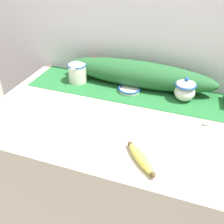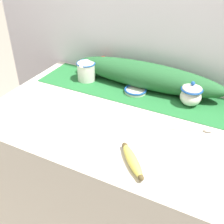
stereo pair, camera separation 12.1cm
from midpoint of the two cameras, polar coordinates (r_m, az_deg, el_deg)
The scene contains 9 objects.
countertop at distance 1.58m, azimuth -0.89°, elevation -14.74°, with size 1.22×0.76×0.92m, color beige.
back_wall at distance 1.49m, azimuth 4.54°, elevation 16.44°, with size 2.02×0.04×2.40m, color silver.
table_runner at distance 1.46m, azimuth 2.24°, elevation 4.14°, with size 1.12×0.27×0.00m, color #236B33.
cream_pitcher at distance 1.55m, azimuth -9.26°, elevation 7.96°, with size 0.10×0.12×0.11m.
sugar_bowl at distance 1.38m, azimuth 12.22°, elevation 4.34°, with size 0.10×0.10×0.12m.
small_dish at distance 1.45m, azimuth 1.15°, elevation 4.59°, with size 0.12×0.12×0.02m.
banana at distance 1.02m, azimuth 2.48°, elevation -9.52°, with size 0.15×0.16×0.04m.
spoon at distance 1.25m, azimuth 15.15°, elevation -2.47°, with size 0.19×0.08×0.01m.
poinsettia_garland at distance 1.48m, azimuth 3.01°, elevation 7.72°, with size 0.81×0.15×0.14m.
Camera 1 is at (0.33, -1.00, 1.64)m, focal length 45.00 mm.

